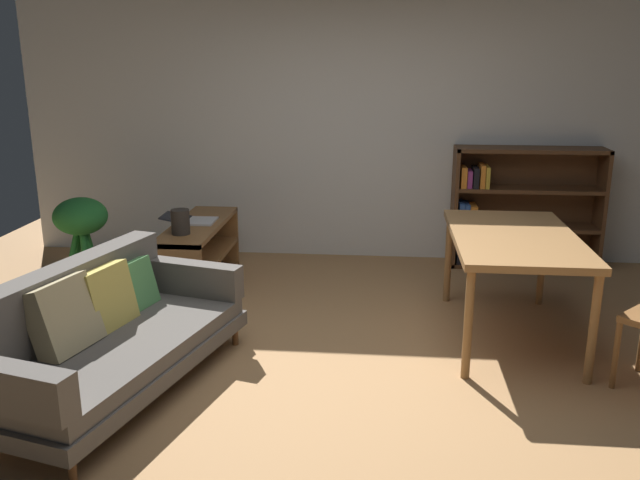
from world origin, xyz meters
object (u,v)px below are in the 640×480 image
media_console (199,256)px  dining_table (514,244)px  fabric_couch (100,332)px  potted_floor_plant (82,231)px  desk_speaker (180,222)px  open_laptop (192,220)px  bookshelf (517,207)px

media_console → dining_table: (2.52, -0.82, 0.41)m
fabric_couch → potted_floor_plant: potted_floor_plant is taller
desk_speaker → dining_table: (2.56, -0.46, 0.01)m
potted_floor_plant → media_console: bearing=9.0°
open_laptop → media_console: bearing=-38.6°
bookshelf → media_console: bearing=-161.3°
potted_floor_plant → dining_table: size_ratio=0.55×
open_laptop → dining_table: 2.73m
media_console → potted_floor_plant: (-0.98, -0.15, 0.25)m
open_laptop → desk_speaker: size_ratio=2.30×
fabric_couch → bookshelf: (2.99, 2.82, 0.21)m
desk_speaker → potted_floor_plant: size_ratio=0.25×
bookshelf → open_laptop: bearing=-162.6°
open_laptop → dining_table: size_ratio=0.31×
potted_floor_plant → bookshelf: bookshelf is taller
media_console → dining_table: dining_table is taller
fabric_couch → open_laptop: size_ratio=4.32×
desk_speaker → dining_table: size_ratio=0.14×
fabric_couch → potted_floor_plant: 1.91m
potted_floor_plant → desk_speaker: bearing=-12.2°
dining_table → open_laptop: bearing=161.4°
fabric_couch → media_console: (0.11, 1.85, -0.07)m
media_console → desk_speaker: 0.54m
open_laptop → bookshelf: bearing=17.4°
fabric_couch → desk_speaker: 1.53m
media_console → potted_floor_plant: potted_floor_plant is taller
potted_floor_plant → bookshelf: (3.86, 1.13, 0.04)m
open_laptop → bookshelf: bookshelf is taller
dining_table → bookshelf: bookshelf is taller
fabric_couch → desk_speaker: (0.07, 1.49, 0.33)m
fabric_couch → dining_table: 2.84m
fabric_couch → open_laptop: bearing=88.7°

